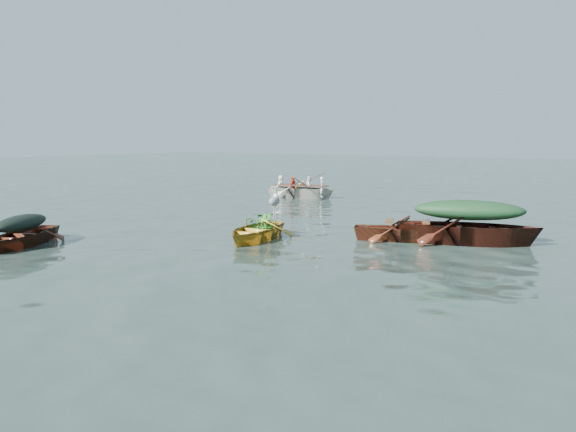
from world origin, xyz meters
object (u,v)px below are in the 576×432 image
Objects in this scene: yellow_dinghy at (255,240)px; open_wooden_boat at (407,241)px; green_tarp_boat at (468,244)px; dark_covered_boat at (23,246)px; rowed_boat at (301,198)px; heron at (275,207)px.

open_wooden_boat is (3.48, 2.15, 0.00)m from yellow_dinghy.
dark_covered_boat is at bearing 106.83° from green_tarp_boat.
heron is at bearing -160.82° from rowed_boat.
heron is at bearing 103.84° from open_wooden_boat.
dark_covered_boat is 3.86× the size of heron.
heron is (4.99, 4.14, 0.92)m from dark_covered_boat.
green_tarp_boat is 12.08m from rowed_boat.
rowed_boat is (-0.30, 13.80, 0.00)m from dark_covered_boat.
open_wooden_boat is 3.67m from heron.
yellow_dinghy is 0.66× the size of green_tarp_boat.
yellow_dinghy is at bearing 101.56° from open_wooden_boat.
dark_covered_boat is 0.78× the size of rowed_boat.
rowed_boat is 11.05m from heron.
rowed_boat is at bearing 104.23° from yellow_dinghy.
heron reaches higher than dark_covered_boat.
dark_covered_boat is 13.81m from rowed_boat.
green_tarp_boat is at bearing 16.39° from yellow_dinghy.
yellow_dinghy is at bearing -163.66° from rowed_boat.
green_tarp_boat is at bearing 17.60° from heron.
heron is (-2.95, -1.99, 0.92)m from open_wooden_boat.
yellow_dinghy is 5.98m from dark_covered_boat.
open_wooden_boat is at bearing 11.09° from dark_covered_boat.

